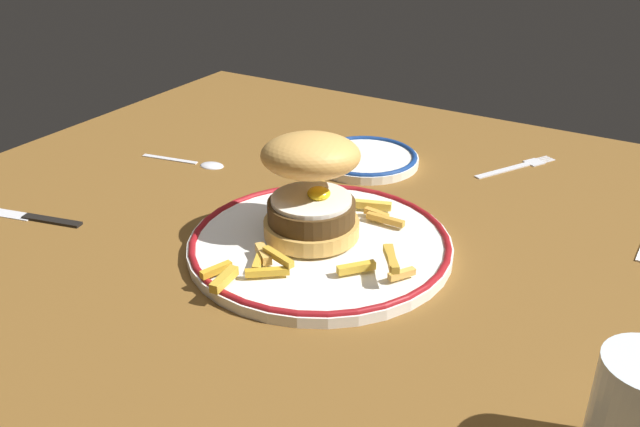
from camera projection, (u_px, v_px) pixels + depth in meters
ground_plane at (327, 254)px, 80.02cm from camera, size 111.85×102.69×4.00cm
dinner_plate at (320, 243)px, 76.57cm from camera, size 29.80×29.80×1.60cm
burger at (311, 183)px, 74.86cm from camera, size 15.29×15.55×12.36cm
fries_pile at (322, 241)px, 73.95cm from camera, size 20.60×28.16×2.42cm
water_glass at (636, 424)px, 47.38cm from camera, size 6.58×6.58×9.48cm
side_plate at (365, 158)px, 98.75cm from camera, size 15.43×15.43×1.60cm
fork at (517, 166)px, 97.81cm from camera, size 8.28×13.22×0.36cm
knife at (28, 216)px, 83.77cm from camera, size 17.86×5.60×0.70cm
spoon at (203, 162)px, 98.60cm from camera, size 13.39×4.11×0.90cm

